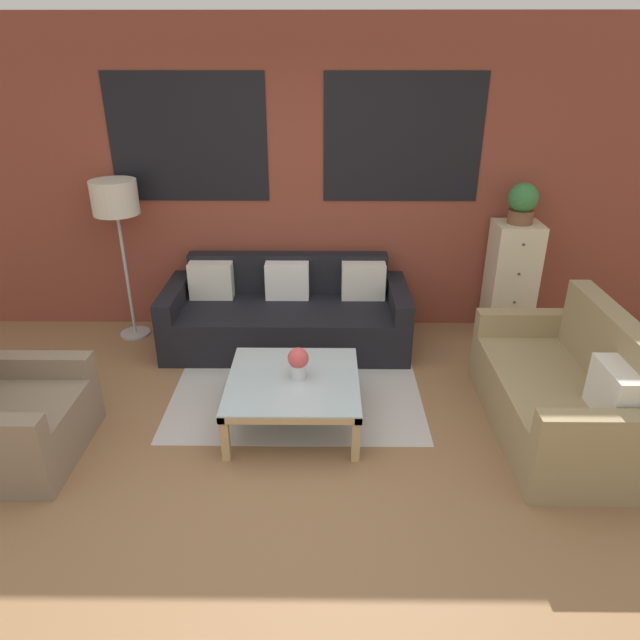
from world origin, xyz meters
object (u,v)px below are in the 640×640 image
floor_lamp (116,203)px  potted_plant (523,202)px  flower_vase (298,361)px  drawer_cabinet (511,281)px  armchair_corner (10,420)px  coffee_table (293,385)px  settee_vintage (563,394)px  couch_dark (287,315)px

floor_lamp → potted_plant: 3.59m
potted_plant → flower_vase: bearing=-142.5°
floor_lamp → drawer_cabinet: floor_lamp is taller
potted_plant → flower_vase: (-1.93, -1.48, -0.78)m
armchair_corner → potted_plant: potted_plant is taller
drawer_cabinet → armchair_corner: bearing=-153.8°
armchair_corner → coffee_table: (1.87, 0.40, 0.04)m
drawer_cabinet → flower_vase: bearing=-142.5°
settee_vintage → coffee_table: size_ratio=1.66×
armchair_corner → flower_vase: (1.90, 0.41, 0.23)m
settee_vintage → coffee_table: bearing=177.1°
potted_plant → armchair_corner: bearing=-153.8°
armchair_corner → coffee_table: bearing=12.0°
couch_dark → settee_vintage: 2.44m
couch_dark → drawer_cabinet: size_ratio=1.99×
coffee_table → couch_dark: bearing=95.6°
drawer_cabinet → potted_plant: 0.74m
floor_lamp → settee_vintage: bearing=-23.5°
armchair_corner → potted_plant: size_ratio=2.53×
potted_plant → flower_vase: potted_plant is taller
coffee_table → floor_lamp: 2.37m
couch_dark → settee_vintage: (2.03, -1.36, 0.03)m
settee_vintage → drawer_cabinet: bearing=87.7°
armchair_corner → floor_lamp: 2.11m
couch_dark → floor_lamp: (-1.50, 0.17, 1.00)m
drawer_cabinet → coffee_table: bearing=-142.9°
couch_dark → armchair_corner: (-1.74, -1.66, -0.01)m
floor_lamp → coffee_table: bearing=-41.6°
couch_dark → potted_plant: potted_plant is taller
armchair_corner → drawer_cabinet: drawer_cabinet is taller
floor_lamp → potted_plant: bearing=0.8°
flower_vase → drawer_cabinet: bearing=37.5°
drawer_cabinet → potted_plant: size_ratio=3.06×
potted_plant → flower_vase: 2.55m
settee_vintage → potted_plant: potted_plant is taller
coffee_table → floor_lamp: bearing=138.4°
settee_vintage → flower_vase: 1.88m
coffee_table → floor_lamp: (-1.62, 1.44, 0.97)m
settee_vintage → potted_plant: (0.06, 1.58, 0.98)m
drawer_cabinet → flower_vase: drawer_cabinet is taller
armchair_corner → couch_dark: bearing=43.7°
couch_dark → settee_vintage: size_ratio=1.40×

